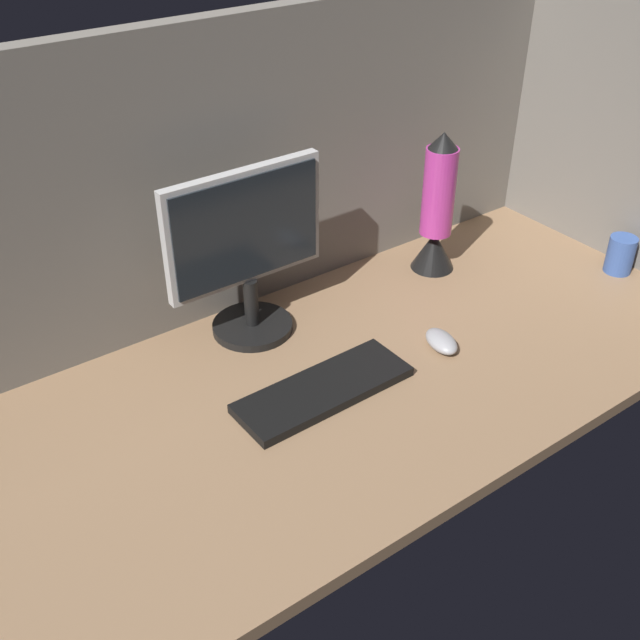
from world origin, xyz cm
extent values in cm
cube|color=#8C6B4C|center=(0.00, 0.00, -1.50)|extent=(180.00, 80.00, 3.00)
cube|color=slate|center=(0.00, 37.50, 32.56)|extent=(180.00, 5.00, 65.13)
cube|color=slate|center=(87.50, 0.00, 32.56)|extent=(5.00, 80.00, 65.13)
cylinder|color=black|center=(-8.42, 24.50, 0.90)|extent=(18.00, 18.00, 1.80)
cylinder|color=black|center=(-8.42, 24.50, 7.30)|extent=(3.20, 3.20, 11.00)
cube|color=#B7B7B7|center=(-8.42, 25.50, 25.45)|extent=(36.57, 2.40, 25.30)
cube|color=black|center=(-8.42, 24.10, 25.45)|extent=(34.17, 0.60, 22.90)
cube|color=black|center=(-8.79, -3.10, 1.00)|extent=(37.18, 13.51, 2.00)
ellipsoid|color=#99999E|center=(21.14, -5.50, 1.70)|extent=(7.57, 10.60, 3.40)
cylinder|color=#38569E|center=(80.02, -7.54, 4.75)|extent=(6.78, 6.78, 9.49)
torus|color=#38569E|center=(84.21, -7.54, 5.22)|extent=(5.18, 1.00, 5.18)
cone|color=black|center=(43.47, 21.46, 4.97)|extent=(10.93, 10.93, 9.94)
cylinder|color=#B2338C|center=(43.47, 21.46, 20.87)|extent=(7.95, 7.95, 21.86)
cone|color=black|center=(43.47, 21.46, 33.79)|extent=(7.16, 7.16, 3.98)
camera|label=1|loc=(-79.63, -99.62, 99.17)|focal=43.20mm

